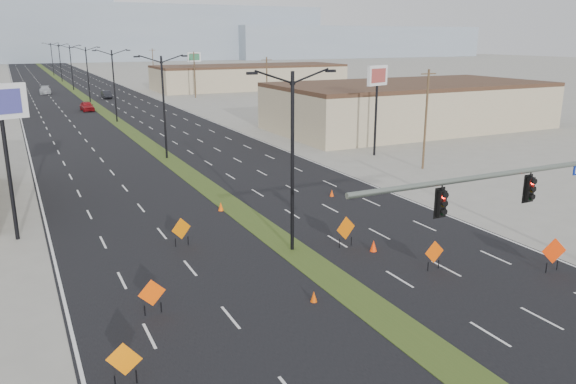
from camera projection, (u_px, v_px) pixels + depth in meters
name	position (u px, v px, depth m)	size (l,w,h in m)	color
ground	(432.00, 352.00, 21.59)	(600.00, 600.00, 0.00)	gray
road_surface	(88.00, 100.00, 108.05)	(25.00, 400.00, 0.02)	black
median_strip	(88.00, 100.00, 108.05)	(2.00, 400.00, 0.04)	#344B1B
building_se_near	(410.00, 107.00, 74.26)	(36.00, 18.00, 5.50)	tan
building_se_far	(250.00, 78.00, 132.23)	(44.00, 16.00, 5.00)	tan
mesa_center	(114.00, 33.00, 294.28)	(220.00, 50.00, 28.00)	#8694A6
mesa_east	(351.00, 42.00, 346.64)	(160.00, 50.00, 18.00)	#8694A6
signal_mast	(557.00, 194.00, 25.69)	(16.30, 0.60, 8.00)	slate
streetlight_0	(292.00, 157.00, 30.53)	(5.15, 0.24, 10.02)	black
streetlight_1	(164.00, 104.00, 54.73)	(5.15, 0.24, 10.02)	black
streetlight_2	(114.00, 84.00, 78.94)	(5.15, 0.24, 10.02)	black
streetlight_3	(88.00, 73.00, 103.15)	(5.15, 0.24, 10.02)	black
streetlight_4	(71.00, 66.00, 127.36)	(5.15, 0.24, 10.02)	black
streetlight_5	(60.00, 61.00, 151.56)	(5.15, 0.24, 10.02)	black
streetlight_6	(52.00, 58.00, 175.77)	(5.15, 0.24, 10.02)	black
utility_pole_0	(426.00, 118.00, 50.49)	(1.60, 0.20, 9.00)	#4C3823
utility_pole_1	(267.00, 88.00, 80.75)	(1.60, 0.20, 9.00)	#4C3823
utility_pole_2	(195.00, 74.00, 111.01)	(1.60, 0.20, 9.00)	#4C3823
utility_pole_3	(153.00, 66.00, 141.27)	(1.60, 0.20, 9.00)	#4C3823
car_left	(87.00, 106.00, 92.07)	(1.84, 4.56, 1.55)	maroon
car_mid	(107.00, 95.00, 111.04)	(1.54, 4.41, 1.45)	black
car_far	(45.00, 90.00, 119.70)	(2.25, 5.52, 1.60)	#B0B4BA
construction_sign_0	(124.00, 361.00, 19.25)	(1.18, 0.53, 1.68)	orange
construction_sign_1	(152.00, 294.00, 24.29)	(1.23, 0.15, 1.64)	#FF4F05
construction_sign_2	(181.00, 230.00, 32.32)	(1.23, 0.45, 1.71)	#DA6904
construction_sign_3	(346.00, 229.00, 32.15)	(1.36, 0.31, 1.84)	#D85C04
construction_sign_4	(434.00, 253.00, 28.99)	(1.20, 0.05, 1.60)	#E64E04
construction_sign_5	(554.00, 252.00, 28.74)	(1.33, 0.42, 1.84)	red
cone_0	(314.00, 297.00, 25.61)	(0.32, 0.32, 0.54)	#D64704
cone_1	(373.00, 246.00, 31.67)	(0.40, 0.40, 0.67)	#FB3805
cone_2	(332.00, 193.00, 42.66)	(0.33, 0.33, 0.54)	#F34305
cone_3	(221.00, 207.00, 39.09)	(0.37, 0.37, 0.62)	#FF5705
pole_sign_west	(1.00, 115.00, 31.72)	(2.94, 1.34, 9.20)	black
pole_sign_east_near	(377.00, 83.00, 55.69)	(2.89, 1.33, 9.04)	black
pole_sign_east_far	(194.00, 60.00, 115.77)	(2.87, 0.62, 8.75)	black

